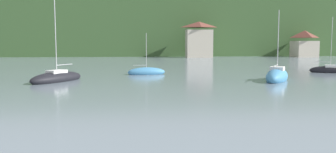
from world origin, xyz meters
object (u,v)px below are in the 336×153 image
at_px(sailboat_far_5, 277,76).
at_px(sailboat_far_3, 146,72).
at_px(shore_building_westcentral, 304,44).
at_px(sailboat_far_2, 330,70).
at_px(shore_building_west, 199,40).
at_px(sailboat_far_1, 57,78).

bearing_deg(sailboat_far_5, sailboat_far_3, 89.48).
distance_m(shore_building_westcentral, sailboat_far_3, 66.76).
bearing_deg(sailboat_far_2, shore_building_westcentral, 91.35).
relative_size(shore_building_west, sailboat_far_1, 0.99).
bearing_deg(sailboat_far_2, sailboat_far_5, -118.24).
xyz_separation_m(shore_building_westcentral, sailboat_far_5, (-31.35, -57.25, -3.18)).
xyz_separation_m(sailboat_far_2, sailboat_far_5, (-11.38, -8.88, 0.14)).
xyz_separation_m(sailboat_far_1, sailboat_far_3, (10.03, 7.48, -0.09)).
distance_m(sailboat_far_3, sailboat_far_5, 16.89).
height_order(shore_building_west, shore_building_westcentral, shore_building_west).
distance_m(shore_building_west, sailboat_far_1, 61.02).
bearing_deg(sailboat_far_1, sailboat_far_3, 159.69).
xyz_separation_m(shore_building_west, sailboat_far_2, (10.23, -47.63, -4.37)).
height_order(shore_building_westcentral, sailboat_far_5, sailboat_far_5).
xyz_separation_m(sailboat_far_3, sailboat_far_5, (14.43, -8.77, 0.18)).
bearing_deg(sailboat_far_2, sailboat_far_3, -155.97).
relative_size(shore_building_west, sailboat_far_5, 1.16).
relative_size(shore_building_west, shore_building_westcentral, 1.30).
xyz_separation_m(sailboat_far_1, sailboat_far_5, (24.47, -1.30, 0.09)).
distance_m(shore_building_west, sailboat_far_2, 48.91).
height_order(sailboat_far_3, sailboat_far_5, sailboat_far_5).
height_order(sailboat_far_1, sailboat_far_2, sailboat_far_1).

